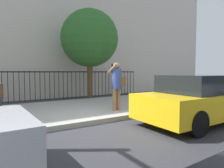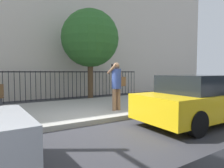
# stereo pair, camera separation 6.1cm
# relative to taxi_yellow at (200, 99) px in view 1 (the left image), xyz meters

# --- Properties ---
(ground_plane) EXTENTS (60.00, 60.00, 0.00)m
(ground_plane) POSITION_rel_taxi_yellow_xyz_m (-2.74, 1.43, -0.70)
(ground_plane) COLOR #333338
(sidewalk) EXTENTS (28.00, 4.40, 0.15)m
(sidewalk) POSITION_rel_taxi_yellow_xyz_m (-2.74, 3.63, -0.63)
(sidewalk) COLOR #9E9B93
(sidewalk) RESTS_ON ground
(iron_fence) EXTENTS (12.03, 0.04, 1.60)m
(iron_fence) POSITION_rel_taxi_yellow_xyz_m (-2.74, 7.33, 0.32)
(iron_fence) COLOR black
(iron_fence) RESTS_ON ground
(taxi_yellow) EXTENTS (4.22, 1.89, 1.45)m
(taxi_yellow) POSITION_rel_taxi_yellow_xyz_m (0.00, 0.00, 0.00)
(taxi_yellow) COLOR yellow
(taxi_yellow) RESTS_ON ground
(pedestrian_on_phone) EXTENTS (0.69, 0.51, 1.73)m
(pedestrian_on_phone) POSITION_rel_taxi_yellow_xyz_m (-1.52, 2.31, 0.46)
(pedestrian_on_phone) COLOR #936B4C
(pedestrian_on_phone) RESTS_ON sidewalk
(street_tree_near) EXTENTS (3.10, 3.10, 4.91)m
(street_tree_near) POSITION_rel_taxi_yellow_xyz_m (-0.76, 6.10, 2.64)
(street_tree_near) COLOR #4C3823
(street_tree_near) RESTS_ON ground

